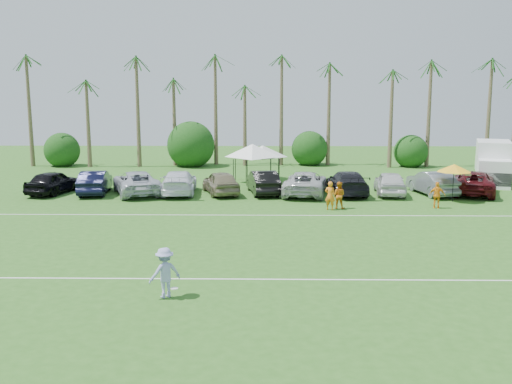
{
  "coord_description": "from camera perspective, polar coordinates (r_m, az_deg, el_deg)",
  "views": [
    {
      "loc": [
        1.49,
        -19.55,
        7.24
      ],
      "look_at": [
        0.95,
        12.98,
        1.6
      ],
      "focal_mm": 40.0,
      "sensor_mm": 36.0,
      "label": 1
    }
  ],
  "objects": [
    {
      "name": "palm_tree_1",
      "position": [
        60.46,
        -17.15,
        10.46
      ],
      "size": [
        2.4,
        2.4,
        9.9
      ],
      "color": "brown",
      "rests_on": "ground"
    },
    {
      "name": "frisbee_player",
      "position": [
        20.83,
        -9.1,
        -7.97
      ],
      "size": [
        1.36,
        1.21,
        1.83
      ],
      "rotation": [
        0.0,
        0.0,
        3.71
      ],
      "color": "#999FDA",
      "rests_on": "ground"
    },
    {
      "name": "palm_tree_8",
      "position": [
        58.69,
        12.44,
        9.84
      ],
      "size": [
        2.4,
        2.4,
        8.9
      ],
      "color": "brown",
      "rests_on": "ground"
    },
    {
      "name": "palm_tree_3",
      "position": [
        58.4,
        -8.61,
        12.49
      ],
      "size": [
        2.4,
        2.4,
        11.9
      ],
      "color": "brown",
      "rests_on": "ground"
    },
    {
      "name": "market_umbrella",
      "position": [
        40.56,
        19.2,
        2.28
      ],
      "size": [
        2.3,
        2.3,
        2.56
      ],
      "color": "black",
      "rests_on": "ground"
    },
    {
      "name": "bush_tree_2",
      "position": [
        58.98,
        5.35,
        4.49
      ],
      "size": [
        4.0,
        4.0,
        4.0
      ],
      "color": "brown",
      "rests_on": "ground"
    },
    {
      "name": "parked_car_10",
      "position": [
        44.3,
        20.93,
        0.89
      ],
      "size": [
        4.69,
        6.73,
        1.71
      ],
      "primitive_type": "imported",
      "rotation": [
        0.0,
        0.0,
        2.81
      ],
      "color": "#4F0F14",
      "rests_on": "ground"
    },
    {
      "name": "canopy_tent_left",
      "position": [
        46.52,
        -0.35,
        4.82
      ],
      "size": [
        4.58,
        4.58,
        3.71
      ],
      "color": "black",
      "rests_on": "ground"
    },
    {
      "name": "bush_tree_3",
      "position": [
        60.57,
        14.85,
        4.35
      ],
      "size": [
        4.0,
        4.0,
        4.0
      ],
      "color": "brown",
      "rests_on": "ground"
    },
    {
      "name": "sideline_player_b",
      "position": [
        36.57,
        8.27,
        -0.31
      ],
      "size": [
        1.0,
        0.89,
        1.73
      ],
      "primitive_type": "imported",
      "rotation": [
        0.0,
        0.0,
        2.82
      ],
      "color": "#CA6F16",
      "rests_on": "ground"
    },
    {
      "name": "parked_car_2",
      "position": [
        42.26,
        -11.88,
        0.93
      ],
      "size": [
        4.87,
        6.75,
        1.71
      ],
      "primitive_type": "imported",
      "rotation": [
        0.0,
        0.0,
        3.51
      ],
      "color": "#B8BCC8",
      "rests_on": "ground"
    },
    {
      "name": "parked_car_6",
      "position": [
        41.28,
        4.95,
        0.9
      ],
      "size": [
        3.75,
        6.51,
        1.71
      ],
      "primitive_type": "imported",
      "rotation": [
        0.0,
        0.0,
        2.99
      ],
      "color": "#BBBCBE",
      "rests_on": "ground"
    },
    {
      "name": "sideline_player_a",
      "position": [
        36.05,
        7.42,
        -0.37
      ],
      "size": [
        0.77,
        0.64,
        1.82
      ],
      "primitive_type": "imported",
      "rotation": [
        0.0,
        0.0,
        2.78
      ],
      "color": "orange",
      "rests_on": "ground"
    },
    {
      "name": "palm_tree_7",
      "position": [
        57.99,
        7.57,
        12.54
      ],
      "size": [
        2.4,
        2.4,
        11.9
      ],
      "color": "brown",
      "rests_on": "ground"
    },
    {
      "name": "palm_tree_10",
      "position": [
        61.47,
        21.85,
        10.98
      ],
      "size": [
        2.4,
        2.4,
        10.9
      ],
      "color": "brown",
      "rests_on": "ground"
    },
    {
      "name": "parked_car_5",
      "position": [
        41.61,
        0.69,
        1.0
      ],
      "size": [
        2.67,
        5.42,
        1.71
      ],
      "primitive_type": "imported",
      "rotation": [
        0.0,
        0.0,
        3.31
      ],
      "color": "black",
      "rests_on": "ground"
    },
    {
      "name": "parked_car_4",
      "position": [
        41.49,
        -3.55,
        0.96
      ],
      "size": [
        3.38,
        5.38,
        1.71
      ],
      "primitive_type": "imported",
      "rotation": [
        0.0,
        0.0,
        3.43
      ],
      "color": "gray",
      "rests_on": "ground"
    },
    {
      "name": "palm_tree_0",
      "position": [
        62.16,
        -21.56,
        9.38
      ],
      "size": [
        2.4,
        2.4,
        8.9
      ],
      "color": "brown",
      "rests_on": "ground"
    },
    {
      "name": "palm_tree_4",
      "position": [
        57.81,
        -4.57,
        10.04
      ],
      "size": [
        2.4,
        2.4,
        8.9
      ],
      "color": "brown",
      "rests_on": "ground"
    },
    {
      "name": "ground",
      "position": [
        20.9,
        -3.25,
        -10.45
      ],
      "size": [
        120.0,
        120.0,
        0.0
      ],
      "primitive_type": "plane",
      "color": "#2B5D1C",
      "rests_on": "ground"
    },
    {
      "name": "palm_tree_6",
      "position": [
        57.64,
        3.52,
        11.77
      ],
      "size": [
        2.4,
        2.4,
        10.9
      ],
      "color": "brown",
      "rests_on": "ground"
    },
    {
      "name": "bush_tree_0",
      "position": [
        62.27,
        -18.32,
        4.32
      ],
      "size": [
        4.0,
        4.0,
        4.0
      ],
      "color": "brown",
      "rests_on": "ground"
    },
    {
      "name": "canopy_tent_right",
      "position": [
        48.09,
        0.68,
        4.68
      ],
      "size": [
        4.21,
        4.21,
        3.41
      ],
      "color": "black",
      "rests_on": "ground"
    },
    {
      "name": "box_truck",
      "position": [
        50.22,
        22.64,
        2.87
      ],
      "size": [
        4.42,
        7.02,
        3.39
      ],
      "rotation": [
        0.0,
        0.0,
        -0.32
      ],
      "color": "white",
      "rests_on": "ground"
    },
    {
      "name": "parked_car_7",
      "position": [
        41.87,
        9.11,
        0.93
      ],
      "size": [
        2.66,
        5.99,
        1.71
      ],
      "primitive_type": "imported",
      "rotation": [
        0.0,
        0.0,
        3.19
      ],
      "color": "black",
      "rests_on": "ground"
    },
    {
      "name": "palm_tree_9",
      "position": [
        59.89,
        17.25,
        10.46
      ],
      "size": [
        2.4,
        2.4,
        9.9
      ],
      "color": "brown",
      "rests_on": "ground"
    },
    {
      "name": "bush_tree_1",
      "position": [
        59.28,
        -6.33,
        4.5
      ],
      "size": [
        4.0,
        4.0,
        4.0
      ],
      "color": "brown",
      "rests_on": "ground"
    },
    {
      "name": "parked_car_0",
      "position": [
        44.15,
        -19.62,
        0.94
      ],
      "size": [
        3.06,
        5.33,
        1.71
      ],
      "primitive_type": "imported",
      "rotation": [
        0.0,
        0.0,
        2.92
      ],
      "color": "black",
      "rests_on": "ground"
    },
    {
      "name": "parked_car_8",
      "position": [
        42.29,
        13.25,
        0.88
      ],
      "size": [
        2.55,
        5.2,
        1.71
      ],
      "primitive_type": "imported",
      "rotation": [
        0.0,
        0.0,
        3.03
      ],
      "color": "silver",
      "rests_on": "ground"
    },
    {
      "name": "parked_car_3",
      "position": [
        41.87,
        -7.73,
        0.97
      ],
      "size": [
        2.8,
        6.04,
        1.71
      ],
      "primitive_type": "imported",
      "rotation": [
        0.0,
        0.0,
        3.21
      ],
      "color": "white",
      "rests_on": "ground"
    },
    {
      "name": "parked_car_1",
      "position": [
        43.21,
        -15.79,
        0.96
      ],
      "size": [
        2.45,
        5.37,
        1.71
      ],
      "primitive_type": "imported",
      "rotation": [
        0.0,
        0.0,
        3.27
      ],
      "color": "black",
      "rests_on": "ground"
    },
    {
      "name": "sideline_player_c",
      "position": [
        38.06,
        17.66,
        -0.3
      ],
      "size": [
        1.07,
        0.69,
        1.7
      ],
      "primitive_type": "imported",
      "rotation": [
        0.0,
        0.0,
        2.84
      ],
      "color": "orange",
      "rests_on": "ground"
    },
    {
      "name": "parked_car_9",
      "position": [
        43.16,
        17.19,
        0.88
      ],
      "size": [
        2.71,
        5.42,
        1.71
      ],
      "primitive_type": "imported",
      "rotation": [
        0.0,
        0.0,
        3.32
      ],
      "color": "slate",
      "rests_on": "ground"
    },
    {
      "name": "palm_tree_5",
      "position": [
        57.58,
        -0.54,
        10.94
      ],
      "size": [
        2.4,
        2.4,
        9.9
      ],
      "color": "brown",
      "rests_on": "ground"
    },
    {
      "name": "palm_tree_2",
      "position": [
        59.15,
        -12.49,
        11.52
      ],
      "size": [
        2.4,
        2.4,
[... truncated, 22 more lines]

